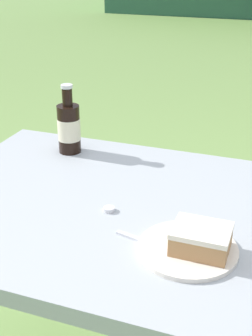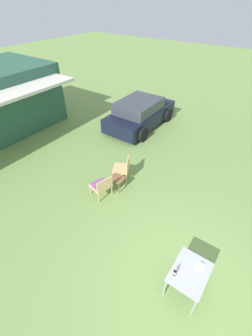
# 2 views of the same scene
# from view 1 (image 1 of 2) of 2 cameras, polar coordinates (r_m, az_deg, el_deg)

# --- Properties ---
(patio_table) EXTENTS (0.96, 0.75, 0.72)m
(patio_table) POSITION_cam_1_polar(r_m,az_deg,el_deg) (1.19, -1.65, -7.06)
(patio_table) COLOR #9EA3A8
(patio_table) RESTS_ON ground_plane
(cake_on_plate) EXTENTS (0.21, 0.21, 0.06)m
(cake_on_plate) POSITION_cam_1_polar(r_m,az_deg,el_deg) (0.98, 8.40, -9.08)
(cake_on_plate) COLOR silver
(cake_on_plate) RESTS_ON patio_table
(cola_bottle_near) EXTENTS (0.07, 0.07, 0.21)m
(cola_bottle_near) POSITION_cam_1_polar(r_m,az_deg,el_deg) (1.43, -6.97, 4.97)
(cola_bottle_near) COLOR black
(cola_bottle_near) RESTS_ON patio_table
(fork) EXTENTS (0.19, 0.05, 0.01)m
(fork) POSITION_cam_1_polar(r_m,az_deg,el_deg) (1.00, 3.52, -9.38)
(fork) COLOR silver
(fork) RESTS_ON patio_table
(loose_bottle_cap) EXTENTS (0.03, 0.03, 0.01)m
(loose_bottle_cap) POSITION_cam_1_polar(r_m,az_deg,el_deg) (1.12, -2.09, -5.04)
(loose_bottle_cap) COLOR silver
(loose_bottle_cap) RESTS_ON patio_table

